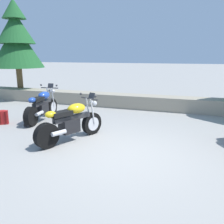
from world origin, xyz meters
TOP-DOWN VIEW (x-y plane):
  - ground_plane at (0.00, 0.00)m, footprint 120.00×120.00m
  - stone_wall at (0.00, 4.80)m, footprint 36.00×0.80m
  - motorcycle_blue_near_left at (-3.43, 1.89)m, footprint 0.70×2.06m
  - motorcycle_yellow_centre at (-1.52, 0.42)m, footprint 1.09×1.94m
  - rider_backpack at (-4.35, 1.05)m, footprint 0.35×0.35m
  - rider_helmet at (-3.38, 1.04)m, footprint 0.28×0.28m
  - pine_tree_far_left at (-6.95, 5.09)m, footprint 2.54×2.54m

SIDE VIEW (x-z plane):
  - ground_plane at x=0.00m, z-range 0.00..0.00m
  - rider_helmet at x=-3.38m, z-range 0.00..0.28m
  - rider_backpack at x=-4.35m, z-range 0.01..0.48m
  - stone_wall at x=0.00m, z-range 0.00..0.55m
  - motorcycle_blue_near_left at x=-3.43m, z-range -0.10..1.07m
  - motorcycle_yellow_centre at x=-1.52m, z-range -0.10..1.07m
  - pine_tree_far_left at x=-6.95m, z-range 0.80..5.05m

